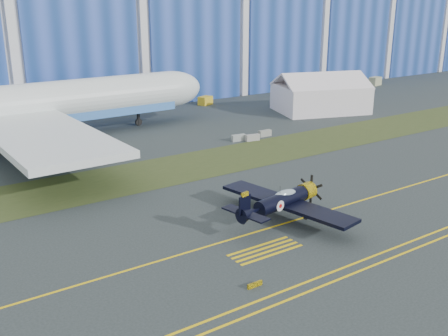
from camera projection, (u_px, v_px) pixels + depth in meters
ground at (349, 180)px, 56.80m from camera, size 260.00×260.00×0.00m
grass_median at (268, 151)px, 67.82m from camera, size 260.00×10.00×0.02m
hangar at (95, 19)px, 108.77m from camera, size 220.00×45.70×30.00m
taxiway_centreline at (386, 193)px, 52.86m from camera, size 200.00×0.20×0.02m
hold_short_ladder at (265, 250)px, 40.79m from camera, size 6.00×2.40×0.02m
guard_board_left at (255, 285)px, 35.53m from camera, size 1.20×0.15×0.35m
warbird at (282, 201)px, 45.57m from camera, size 13.42×15.29×4.01m
jetliner at (10, 59)px, 68.17m from camera, size 66.09×56.51×22.58m
tent at (321, 92)px, 90.83m from camera, size 17.53×15.00×6.91m
shipping_container at (115, 106)px, 89.98m from camera, size 5.82×3.65×2.35m
tug at (205, 101)px, 97.46m from camera, size 3.08×2.52×1.55m
gse_box at (375, 81)px, 119.51m from camera, size 3.49×2.38×1.91m
barrier_a at (239, 138)px, 72.38m from camera, size 2.06×0.86×0.90m
barrier_b at (253, 138)px, 72.43m from camera, size 2.07×0.91×0.90m
barrier_c at (265, 133)px, 74.80m from camera, size 2.00×0.61×0.90m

